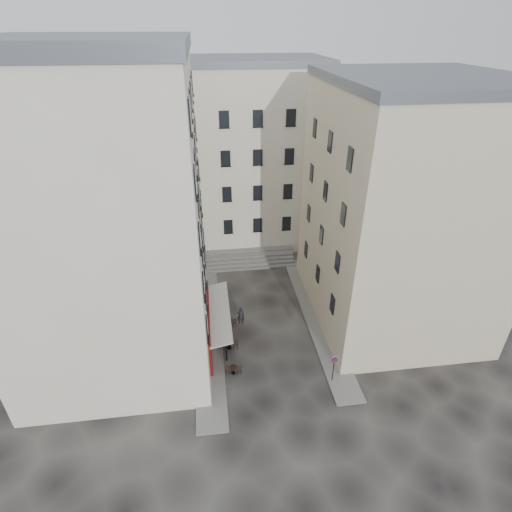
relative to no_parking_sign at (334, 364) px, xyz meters
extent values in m
plane|color=black|center=(-3.79, 3.90, -1.61)|extent=(90.00, 90.00, 0.00)
cube|color=slate|center=(-8.29, 7.90, -1.55)|extent=(2.00, 22.00, 0.12)
cube|color=slate|center=(0.71, 6.90, -1.55)|extent=(2.00, 18.00, 0.12)
cube|color=beige|center=(-14.29, 6.90, 8.39)|extent=(12.00, 16.00, 20.00)
cube|color=#575C64|center=(-14.29, 6.90, 18.69)|extent=(12.20, 16.20, 0.60)
cube|color=beige|center=(6.71, 7.40, 7.39)|extent=(12.00, 14.00, 18.00)
cube|color=#575C64|center=(6.71, 7.40, 16.69)|extent=(12.20, 14.20, 0.60)
cube|color=beige|center=(-4.79, 22.90, 7.39)|extent=(18.00, 10.00, 18.00)
cube|color=#575C64|center=(-4.79, 22.90, 16.69)|extent=(18.20, 10.20, 0.60)
cube|color=#410909|center=(-8.21, 4.90, 0.14)|extent=(0.25, 7.00, 3.50)
cube|color=black|center=(-8.17, 4.90, -0.21)|extent=(0.06, 3.85, 2.00)
cube|color=silver|center=(-7.39, 4.90, 1.34)|extent=(1.58, 7.30, 0.41)
cube|color=#605D5B|center=(-3.79, 15.80, -1.51)|extent=(9.00, 1.80, 0.20)
cube|color=#605D5B|center=(-3.79, 16.25, -1.31)|extent=(9.00, 1.80, 0.20)
cube|color=#605D5B|center=(-3.79, 16.70, -1.11)|extent=(9.00, 1.80, 0.20)
cube|color=#605D5B|center=(-3.79, 17.15, -0.91)|extent=(9.00, 1.80, 0.20)
cylinder|color=black|center=(-7.04, 2.90, -1.16)|extent=(0.10, 0.10, 0.90)
sphere|color=black|center=(-7.04, 2.90, -0.69)|extent=(0.12, 0.12, 0.12)
cylinder|color=black|center=(-7.04, 6.40, -1.16)|extent=(0.10, 0.10, 0.90)
sphere|color=black|center=(-7.04, 6.40, -0.69)|extent=(0.12, 0.12, 0.12)
cylinder|color=black|center=(-7.04, 9.90, -1.16)|extent=(0.10, 0.10, 0.90)
sphere|color=black|center=(-7.04, 9.90, -0.69)|extent=(0.12, 0.12, 0.12)
cylinder|color=black|center=(0.00, 0.01, -0.49)|extent=(0.06, 0.06, 2.23)
cylinder|color=#AA200B|center=(0.00, 0.00, 0.40)|extent=(0.52, 0.02, 0.52)
cylinder|color=navy|center=(0.00, -0.02, 0.40)|extent=(0.38, 0.03, 0.38)
cube|color=#AA200B|center=(0.00, -0.05, 0.40)|extent=(0.30, 0.02, 0.30)
cylinder|color=black|center=(-6.68, 1.55, -1.55)|extent=(0.32, 0.32, 0.02)
cylinder|color=black|center=(-6.68, 1.55, -1.25)|extent=(0.04, 0.04, 0.62)
cylinder|color=black|center=(-6.68, 1.55, -0.97)|extent=(0.53, 0.53, 0.04)
cube|color=black|center=(-6.28, 1.55, -1.21)|extent=(0.34, 0.34, 0.80)
cube|color=black|center=(-7.08, 1.64, -1.21)|extent=(0.34, 0.34, 0.80)
cylinder|color=black|center=(-6.78, 4.10, -1.54)|extent=(0.37, 0.37, 0.02)
cylinder|color=black|center=(-6.78, 4.10, -1.20)|extent=(0.05, 0.05, 0.72)
cylinder|color=black|center=(-6.78, 4.10, -0.87)|extent=(0.62, 0.62, 0.04)
cube|color=black|center=(-6.32, 4.10, -1.15)|extent=(0.39, 0.39, 0.93)
cube|color=black|center=(-7.25, 4.20, -1.15)|extent=(0.39, 0.39, 0.93)
cylinder|color=black|center=(-7.04, 5.26, -1.54)|extent=(0.34, 0.34, 0.02)
cylinder|color=black|center=(-7.04, 5.26, -1.24)|extent=(0.05, 0.05, 0.65)
cylinder|color=black|center=(-7.04, 5.26, -0.94)|extent=(0.56, 0.56, 0.04)
cube|color=black|center=(-6.62, 5.26, -1.19)|extent=(0.35, 0.35, 0.84)
cube|color=black|center=(-7.46, 5.36, -1.19)|extent=(0.35, 0.35, 0.84)
cylinder|color=black|center=(-6.57, 6.66, -1.55)|extent=(0.32, 0.32, 0.02)
cylinder|color=black|center=(-6.57, 6.66, -1.25)|extent=(0.04, 0.04, 0.63)
cylinder|color=black|center=(-6.57, 6.66, -0.97)|extent=(0.54, 0.54, 0.04)
cube|color=black|center=(-6.17, 6.66, -1.21)|extent=(0.34, 0.34, 0.81)
cube|color=black|center=(-6.98, 6.75, -1.21)|extent=(0.34, 0.34, 0.81)
cylinder|color=black|center=(-7.36, 7.75, -1.54)|extent=(0.38, 0.38, 0.02)
cylinder|color=black|center=(-7.36, 7.75, -1.19)|extent=(0.05, 0.05, 0.73)
cylinder|color=black|center=(-7.36, 7.75, -0.86)|extent=(0.63, 0.63, 0.04)
cube|color=black|center=(-6.89, 7.75, -1.14)|extent=(0.40, 0.40, 0.94)
cube|color=black|center=(-7.83, 7.85, -1.14)|extent=(0.40, 0.40, 0.94)
imported|color=black|center=(-5.63, 6.92, -0.81)|extent=(0.62, 0.44, 1.61)
camera|label=1|loc=(-7.67, -18.52, 19.76)|focal=28.00mm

